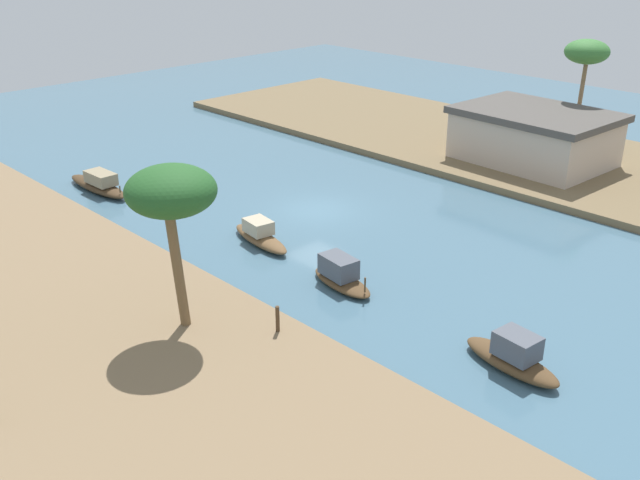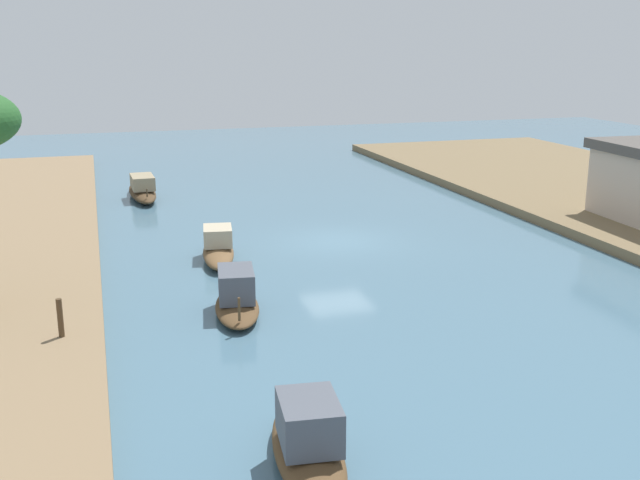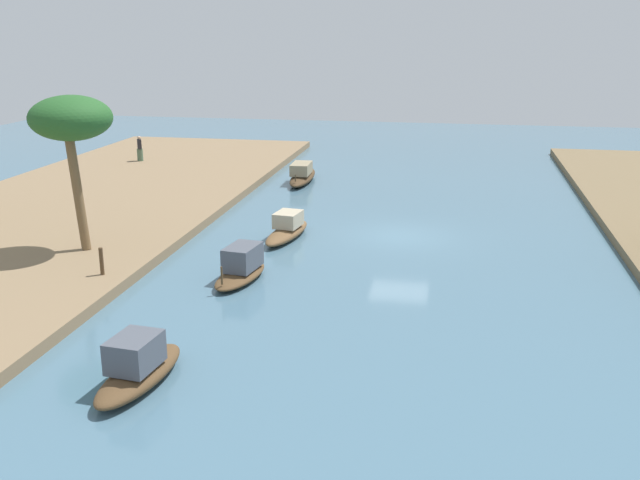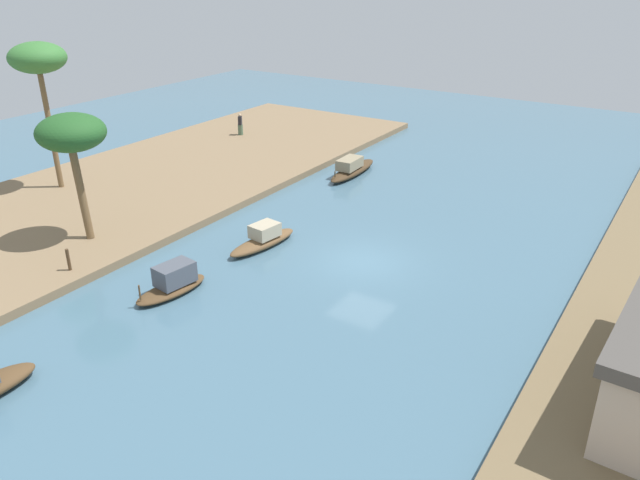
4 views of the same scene
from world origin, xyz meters
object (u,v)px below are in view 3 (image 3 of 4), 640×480
object	(u,v)px
sampan_with_red_awning	(287,229)
palm_tree_left_far	(71,121)
person_on_near_bank	(140,150)
sampan_foreground	(302,175)
mooring_post	(102,261)
sampan_near_left_bank	(241,267)
sampan_upstream_small	(138,368)

from	to	relation	value
sampan_with_red_awning	palm_tree_left_far	world-z (taller)	palm_tree_left_far
person_on_near_bank	palm_tree_left_far	xyz separation A→B (m)	(18.41, 5.87, 4.23)
sampan_foreground	mooring_post	bearing A→B (deg)	-11.72
sampan_with_red_awning	person_on_near_bank	world-z (taller)	person_on_near_bank
sampan_near_left_bank	sampan_upstream_small	bearing A→B (deg)	6.35
sampan_with_red_awning	palm_tree_left_far	size ratio (longest dim) A/B	0.70
sampan_foreground	palm_tree_left_far	size ratio (longest dim) A/B	0.89
person_on_near_bank	palm_tree_left_far	distance (m)	19.78
sampan_with_red_awning	mooring_post	bearing A→B (deg)	-27.53
sampan_with_red_awning	mooring_post	size ratio (longest dim) A/B	4.24
sampan_foreground	mooring_post	xyz separation A→B (m)	(18.30, -3.15, 0.45)
sampan_upstream_small	sampan_with_red_awning	size ratio (longest dim) A/B	0.91
person_on_near_bank	palm_tree_left_far	world-z (taller)	palm_tree_left_far
sampan_with_red_awning	mooring_post	xyz separation A→B (m)	(6.87, -4.93, 0.47)
sampan_with_red_awning	sampan_upstream_small	bearing A→B (deg)	5.49
sampan_upstream_small	mooring_post	distance (m)	7.93
mooring_post	palm_tree_left_far	bearing A→B (deg)	-141.05
sampan_near_left_bank	person_on_near_bank	xyz separation A→B (m)	(-19.65, -12.56, 0.60)
sampan_upstream_small	sampan_with_red_awning	bearing A→B (deg)	-176.55
person_on_near_bank	mooring_post	xyz separation A→B (m)	(21.06, 8.01, -0.20)
sampan_upstream_small	sampan_with_red_awning	world-z (taller)	sampan_upstream_small
sampan_near_left_bank	palm_tree_left_far	xyz separation A→B (m)	(-1.24, -6.69, 4.84)
sampan_upstream_small	mooring_post	bearing A→B (deg)	-140.97
sampan_with_red_awning	sampan_near_left_bank	distance (m)	5.48
sampan_foreground	mooring_post	size ratio (longest dim) A/B	5.40
sampan_with_red_awning	mooring_post	world-z (taller)	mooring_post
mooring_post	sampan_with_red_awning	bearing A→B (deg)	144.31
person_on_near_bank	mooring_post	bearing A→B (deg)	-7.91
sampan_near_left_bank	person_on_near_bank	size ratio (longest dim) A/B	2.13
sampan_near_left_bank	palm_tree_left_far	bearing A→B (deg)	-92.36
sampan_foreground	palm_tree_left_far	bearing A→B (deg)	-20.63
sampan_upstream_small	person_on_near_bank	size ratio (longest dim) A/B	2.35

